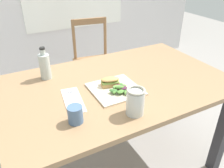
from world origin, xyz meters
name	(u,v)px	position (x,y,z in m)	size (l,w,h in m)	color
dining_table	(117,97)	(-0.06, 0.10, 0.63)	(1.42, 0.89, 0.74)	#997551
chair_wooden_far	(94,62)	(0.19, 1.06, 0.45)	(0.46, 0.46, 0.87)	#8E6642
plate_lunch	(115,89)	(-0.12, 0.03, 0.74)	(0.28, 0.28, 0.01)	beige
sandwich_half_front	(110,82)	(-0.13, 0.07, 0.78)	(0.12, 0.09, 0.06)	tan
salad_mixed_greens	(120,89)	(-0.11, -0.02, 0.77)	(0.13, 0.15, 0.04)	#84A84C
napkin_folded	(73,100)	(-0.38, 0.04, 0.74)	(0.10, 0.26, 0.00)	silver
fork_on_napkin	(72,98)	(-0.38, 0.05, 0.75)	(0.05, 0.19, 0.00)	silver
bottle_cold_brew	(45,67)	(-0.44, 0.36, 0.82)	(0.07, 0.07, 0.21)	black
mason_jar_iced_tea	(135,103)	(-0.14, -0.22, 0.80)	(0.09, 0.09, 0.14)	#995623
cup_extra_side	(75,114)	(-0.43, -0.14, 0.78)	(0.07, 0.07, 0.09)	#4C6B93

